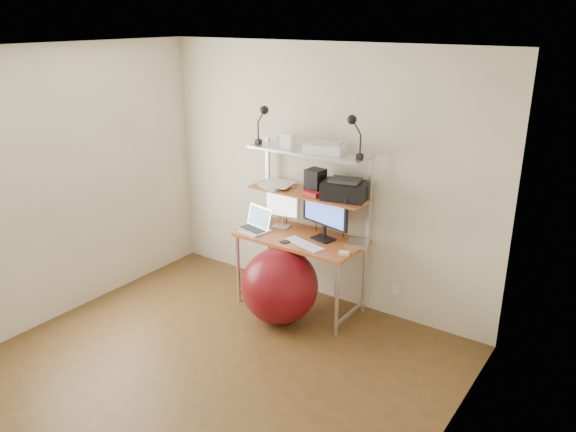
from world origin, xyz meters
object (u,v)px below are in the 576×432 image
object	(u,v)px
monitor_silver	(282,207)
printer	(345,190)
laptop	(256,225)
exercise_ball	(280,286)
monitor_black	(325,211)

from	to	relation	value
monitor_silver	printer	world-z (taller)	printer
laptop	exercise_ball	bearing A→B (deg)	-15.46
monitor_silver	monitor_black	distance (m)	0.51
exercise_ball	monitor_black	bearing A→B (deg)	61.65
printer	exercise_ball	bearing A→B (deg)	-143.10
printer	exercise_ball	world-z (taller)	printer
monitor_silver	monitor_black	world-z (taller)	monitor_black
monitor_silver	laptop	world-z (taller)	monitor_silver
monitor_silver	printer	bearing A→B (deg)	-9.28
monitor_black	printer	bearing A→B (deg)	28.82
monitor_black	exercise_ball	world-z (taller)	monitor_black
monitor_black	exercise_ball	xyz separation A→B (m)	(-0.22, -0.41, -0.66)
printer	exercise_ball	distance (m)	1.07
exercise_ball	laptop	bearing A→B (deg)	151.90
monitor_silver	laptop	size ratio (longest dim) A/B	1.08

